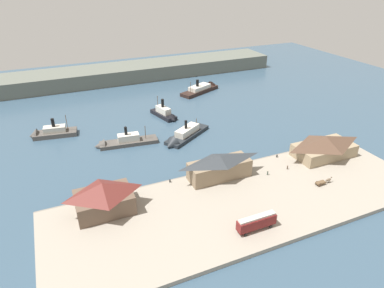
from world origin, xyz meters
TOP-DOWN VIEW (x-y plane):
  - ground_plane at (0.00, 0.00)m, footprint 320.00×320.00m
  - quay_promenade at (0.00, -22.00)m, footprint 110.00×36.00m
  - seawall_edge at (0.00, -3.60)m, footprint 110.00×0.80m
  - ferry_shed_central_terminal at (-37.00, -10.55)m, footprint 15.13×10.94m
  - ferry_shed_east_terminal at (-1.22, -8.36)m, footprint 19.79×7.42m
  - ferry_shed_west_terminal at (38.28, -10.77)m, footprint 21.15×11.29m
  - street_tram at (-3.90, -33.24)m, footprint 10.47×2.51m
  - horse_cart at (25.84, -24.50)m, footprint 5.86×1.45m
  - pedestrian_near_west_shed at (13.38, -13.41)m, footprint 0.39×0.39m
  - pedestrian_walking_east at (21.30, -13.12)m, footprint 0.37×0.37m
  - mooring_post_center_west at (-16.32, -4.87)m, footprint 0.44×0.44m
  - mooring_post_west at (22.93, -5.28)m, footprint 0.44×0.44m
  - ferry_approaching_east at (-23.89, 27.53)m, footprint 23.92×7.96m
  - ferry_departing_north at (-0.92, 22.61)m, footprint 23.39×18.03m
  - ferry_near_quay at (-47.92, 46.30)m, footprint 18.42×8.56m
  - ferry_moored_west at (0.29, 45.75)m, footprint 8.50×16.52m
  - ferry_moored_east at (31.33, 71.83)m, footprint 26.05×16.13m
  - far_headland at (0.00, 110.00)m, footprint 180.00×24.00m

SIDE VIEW (x-z plane):
  - ground_plane at x=0.00m, z-range 0.00..0.00m
  - seawall_edge at x=0.00m, z-range 0.00..1.00m
  - quay_promenade at x=0.00m, z-range 0.00..1.20m
  - ferry_approaching_east at x=-23.89m, z-range -3.24..5.69m
  - ferry_departing_north at x=-0.92m, z-range -3.43..5.89m
  - ferry_near_quay at x=-47.92m, z-range -3.76..6.55m
  - ferry_moored_east at x=31.33m, z-range -3.27..6.10m
  - ferry_moored_west at x=0.29m, z-range -3.29..6.55m
  - mooring_post_center_west at x=-16.32m, z-range 1.20..2.10m
  - mooring_post_west at x=22.93m, z-range 1.20..2.10m
  - pedestrian_walking_east at x=21.30m, z-range 1.13..2.64m
  - pedestrian_near_west_shed at x=13.38m, z-range 1.13..2.71m
  - horse_cart at x=25.84m, z-range 1.19..3.06m
  - street_tram at x=-3.90m, z-range 1.56..5.63m
  - far_headland at x=0.00m, z-range 0.00..8.00m
  - ferry_shed_west_terminal at x=38.28m, z-range 1.26..8.64m
  - ferry_shed_east_terminal at x=-1.22m, z-range 1.25..8.98m
  - ferry_shed_central_terminal at x=-37.00m, z-range 1.27..10.00m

